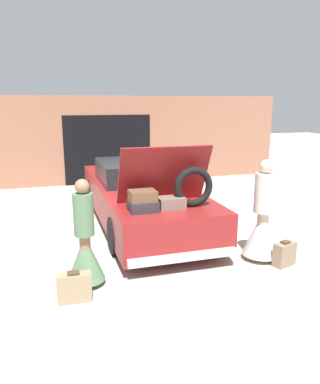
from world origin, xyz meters
TOP-DOWN VIEW (x-y plane):
  - ground_plane at (0.00, 0.00)m, footprint 40.00×40.00m
  - garage_wall_back at (0.00, 4.35)m, footprint 12.00×0.14m
  - car at (-0.00, -0.00)m, footprint 1.91×5.46m
  - person_left at (-1.47, -2.62)m, footprint 0.55×0.55m
  - person_right at (1.47, -2.55)m, footprint 0.64×0.64m
  - suitcase_beside_left_person at (-1.68, -3.06)m, footprint 0.46×0.19m
  - suitcase_beside_right_person at (1.69, -2.90)m, footprint 0.42×0.29m

SIDE VIEW (x-z plane):
  - ground_plane at x=0.00m, z-range 0.00..0.00m
  - suitcase_beside_right_person at x=1.69m, z-range -0.01..0.41m
  - suitcase_beside_left_person at x=-1.68m, z-range -0.01..0.41m
  - person_left at x=-1.47m, z-range -0.22..1.35m
  - person_right at x=1.47m, z-range -0.25..1.46m
  - car at x=0.00m, z-range -0.34..1.57m
  - garage_wall_back at x=0.00m, z-range -0.01..2.79m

